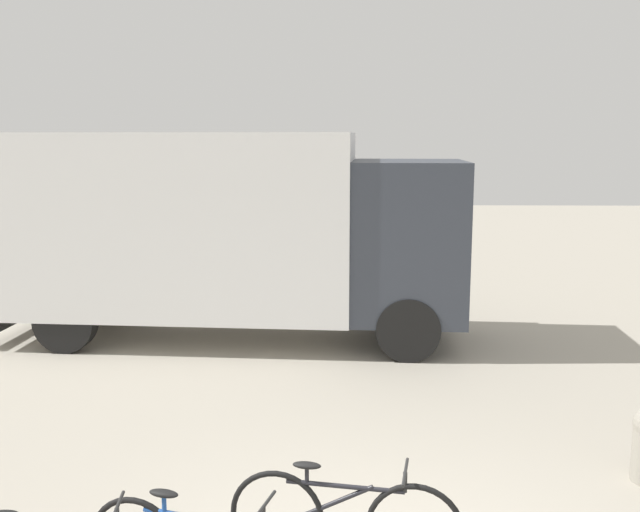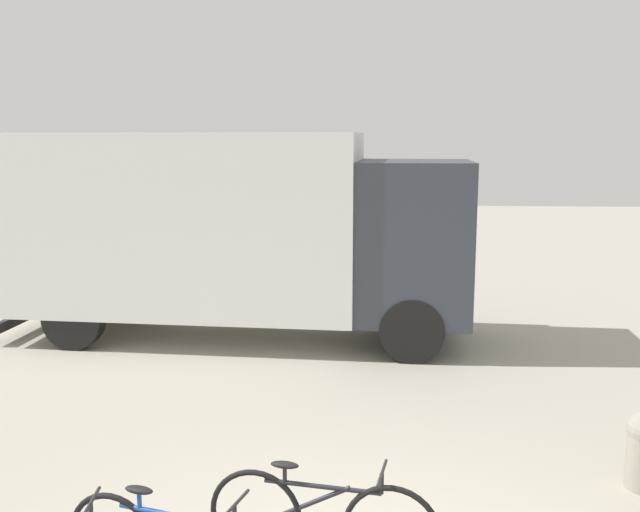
{
  "view_description": "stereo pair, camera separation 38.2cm",
  "coord_description": "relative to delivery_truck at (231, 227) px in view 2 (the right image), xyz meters",
  "views": [
    {
      "loc": [
        -0.25,
        -4.72,
        3.24
      ],
      "look_at": [
        -0.44,
        4.21,
        1.75
      ],
      "focal_mm": 40.0,
      "sensor_mm": 36.0,
      "label": 1
    },
    {
      "loc": [
        0.13,
        -4.71,
        3.24
      ],
      "look_at": [
        -0.44,
        4.21,
        1.75
      ],
      "focal_mm": 40.0,
      "sensor_mm": 36.0,
      "label": 2
    }
  ],
  "objects": [
    {
      "name": "delivery_truck",
      "position": [
        0.0,
        0.0,
        0.0
      ],
      "size": [
        7.54,
        2.61,
        3.32
      ],
      "rotation": [
        0.0,
        0.0,
        -0.06
      ],
      "color": "white",
      "rests_on": "ground"
    }
  ]
}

